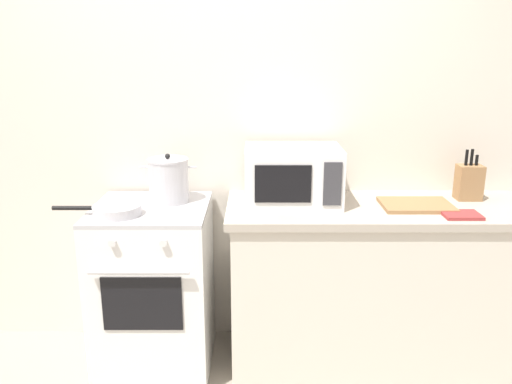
{
  "coord_description": "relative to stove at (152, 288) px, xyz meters",
  "views": [
    {
      "loc": [
        0.2,
        -1.98,
        1.72
      ],
      "look_at": [
        0.21,
        0.6,
        1.0
      ],
      "focal_mm": 36.45,
      "sensor_mm": 36.0,
      "label": 1
    }
  ],
  "objects": [
    {
      "name": "back_wall",
      "position": [
        0.65,
        0.37,
        0.79
      ],
      "size": [
        4.4,
        0.1,
        2.5
      ],
      "primitive_type": "cube",
      "color": "silver",
      "rests_on": "ground_plane"
    },
    {
      "name": "lower_cabinet_right",
      "position": [
        1.25,
        0.02,
        -0.02
      ],
      "size": [
        1.64,
        0.56,
        0.88
      ],
      "primitive_type": "cube",
      "color": "beige",
      "rests_on": "ground_plane"
    },
    {
      "name": "countertop_right",
      "position": [
        1.25,
        0.02,
        0.44
      ],
      "size": [
        1.7,
        0.6,
        0.04
      ],
      "primitive_type": "cube",
      "color": "#ADA393",
      "rests_on": "lower_cabinet_right"
    },
    {
      "name": "stove",
      "position": [
        0.0,
        0.0,
        0.0
      ],
      "size": [
        0.6,
        0.64,
        0.92
      ],
      "color": "white",
      "rests_on": "ground_plane"
    },
    {
      "name": "stock_pot",
      "position": [
        0.09,
        0.1,
        0.58
      ],
      "size": [
        0.3,
        0.22,
        0.26
      ],
      "color": "silver",
      "rests_on": "stove"
    },
    {
      "name": "frying_pan",
      "position": [
        -0.14,
        -0.13,
        0.48
      ],
      "size": [
        0.44,
        0.24,
        0.05
      ],
      "color": "silver",
      "rests_on": "stove"
    },
    {
      "name": "microwave",
      "position": [
        0.75,
        0.08,
        0.61
      ],
      "size": [
        0.5,
        0.37,
        0.3
      ],
      "color": "white",
      "rests_on": "countertop_right"
    },
    {
      "name": "cutting_board",
      "position": [
        1.39,
        0.0,
        0.47
      ],
      "size": [
        0.36,
        0.26,
        0.02
      ],
      "primitive_type": "cube",
      "color": "#997047",
      "rests_on": "countertop_right"
    },
    {
      "name": "knife_block",
      "position": [
        1.71,
        0.14,
        0.56
      ],
      "size": [
        0.13,
        0.1,
        0.28
      ],
      "color": "#997047",
      "rests_on": "countertop_right"
    },
    {
      "name": "oven_mitt",
      "position": [
        1.56,
        -0.16,
        0.47
      ],
      "size": [
        0.18,
        0.14,
        0.02
      ],
      "primitive_type": "cube",
      "color": "#993333",
      "rests_on": "countertop_right"
    }
  ]
}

